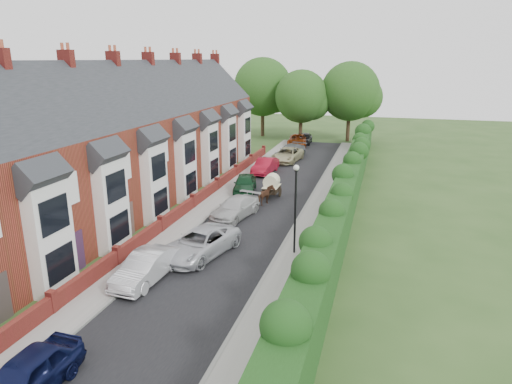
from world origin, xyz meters
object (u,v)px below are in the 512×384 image
(horse, at_px, (266,196))
(car_grey, at_px, (290,151))
(horse_cart, at_px, (272,184))
(car_beige, at_px, (287,155))
(car_silver_b, at_px, (200,243))
(car_green, at_px, (245,184))
(car_silver_a, at_px, (146,267))
(car_black, at_px, (305,138))
(car_red, at_px, (265,166))
(car_navy, at_px, (25,378))
(lamppost, at_px, (296,198))
(car_white, at_px, (235,208))

(horse, bearing_deg, car_grey, -68.69)
(horse_cart, bearing_deg, car_beige, 96.87)
(car_silver_b, xyz_separation_m, car_beige, (-0.45, 25.00, -0.01))
(horse, bearing_deg, car_green, -32.52)
(car_green, bearing_deg, car_grey, 74.47)
(car_green, height_order, car_grey, same)
(car_grey, bearing_deg, car_silver_a, -76.99)
(car_black, bearing_deg, car_red, -94.90)
(car_navy, relative_size, car_beige, 0.82)
(lamppost, bearing_deg, horse, 114.87)
(car_white, bearing_deg, horse, 80.34)
(car_silver_b, bearing_deg, car_grey, 104.92)
(car_green, xyz_separation_m, car_red, (-0.04, 6.68, -0.00))
(lamppost, bearing_deg, car_navy, -114.37)
(car_black, bearing_deg, car_silver_a, -93.22)
(car_navy, distance_m, car_grey, 38.87)
(horse, bearing_deg, car_silver_b, 99.08)
(car_grey, bearing_deg, car_navy, -76.20)
(car_red, height_order, car_grey, car_grey)
(lamppost, distance_m, car_grey, 26.12)
(horse_cart, bearing_deg, car_black, 93.97)
(car_red, distance_m, car_beige, 5.68)
(car_beige, relative_size, horse, 3.14)
(car_silver_a, distance_m, horse, 13.70)
(horse, height_order, horse_cart, horse_cart)
(car_red, relative_size, car_beige, 0.84)
(car_black, bearing_deg, car_navy, -92.65)
(car_grey, distance_m, car_black, 9.16)
(car_navy, bearing_deg, horse_cart, 86.11)
(car_navy, height_order, car_silver_a, car_navy)
(car_beige, distance_m, horse_cart, 13.38)
(horse, distance_m, horse_cart, 1.85)
(car_navy, xyz_separation_m, car_green, (-0.26, 24.59, -0.00))
(car_green, distance_m, car_grey, 14.31)
(car_silver_a, height_order, car_grey, car_grey)
(car_grey, relative_size, horse_cart, 1.87)
(car_green, bearing_deg, car_white, -91.07)
(lamppost, relative_size, car_silver_a, 1.17)
(car_red, bearing_deg, horse_cart, -68.30)
(car_grey, xyz_separation_m, horse_cart, (1.69, -15.28, 0.38))
(car_white, height_order, car_grey, car_grey)
(car_grey, bearing_deg, car_beige, -72.88)
(lamppost, xyz_separation_m, car_white, (-5.15, 5.00, -2.61))
(car_white, relative_size, horse_cart, 1.75)
(lamppost, relative_size, car_silver_b, 0.96)
(lamppost, bearing_deg, car_grey, 102.31)
(car_silver_a, height_order, horse, car_silver_a)
(car_silver_a, bearing_deg, car_beige, 91.55)
(car_white, height_order, car_black, car_black)
(horse_cart, bearing_deg, car_silver_b, -95.59)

